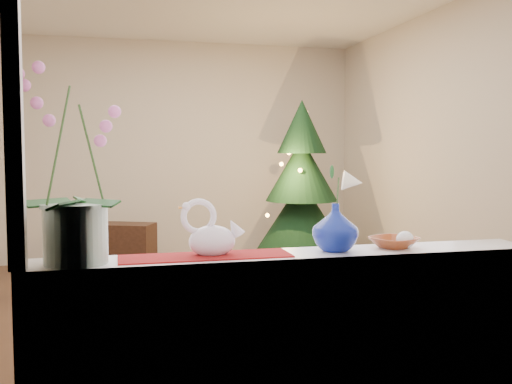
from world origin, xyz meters
TOP-DOWN VIEW (x-y plane):
  - ground at (0.00, 0.00)m, footprint 5.00×5.00m
  - wall_back at (0.00, 2.50)m, footprint 4.50×0.10m
  - wall_front at (0.00, -2.50)m, footprint 4.50×0.10m
  - wall_right at (2.25, 0.00)m, footprint 0.10×5.00m
  - window_apron at (0.00, -2.46)m, footprint 2.20×0.08m
  - windowsill at (0.00, -2.37)m, footprint 2.20×0.26m
  - window_frame at (0.00, -2.47)m, footprint 2.22×0.06m
  - runner at (-0.38, -2.37)m, footprint 0.70×0.20m
  - orchid_pot at (-0.88, -2.39)m, footprint 0.33×0.33m
  - swan at (-0.35, -2.35)m, footprint 0.29×0.19m
  - blue_vase at (0.18, -2.37)m, footprint 0.30×0.30m
  - lily at (0.18, -2.37)m, footprint 0.13×0.08m
  - paperweight at (0.51, -2.39)m, footprint 0.10×0.10m
  - amber_dish at (0.47, -2.36)m, footprint 0.23×0.23m
  - xmas_tree at (1.25, 1.30)m, footprint 1.26×1.26m
  - side_table at (-0.68, 1.89)m, footprint 0.80×0.61m

SIDE VIEW (x-z plane):
  - ground at x=0.00m, z-range 0.00..0.00m
  - side_table at x=-0.68m, z-range 0.00..0.54m
  - window_apron at x=0.00m, z-range 0.00..0.88m
  - windowsill at x=0.00m, z-range 0.88..0.92m
  - runner at x=-0.38m, z-range 0.92..0.93m
  - amber_dish at x=0.47m, z-range 0.92..0.96m
  - xmas_tree at x=1.25m, z-range 0.00..1.91m
  - paperweight at x=0.51m, z-range 0.92..1.00m
  - swan at x=-0.35m, z-range 0.92..1.14m
  - blue_vase at x=0.18m, z-range 0.92..1.16m
  - lily at x=0.18m, z-range 1.16..1.34m
  - orchid_pot at x=-0.88m, z-range 0.92..1.69m
  - wall_back at x=0.00m, z-range 0.00..2.70m
  - wall_front at x=0.00m, z-range 0.00..2.70m
  - wall_right at x=2.25m, z-range 0.00..2.70m
  - window_frame at x=0.00m, z-range 0.90..2.50m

